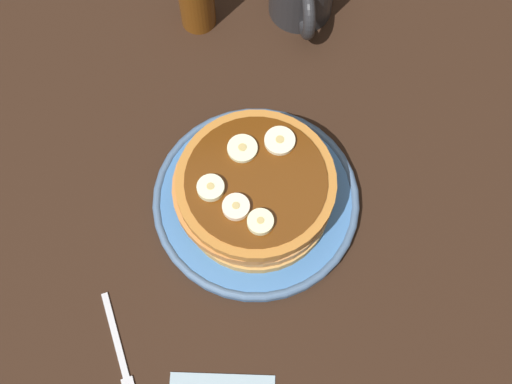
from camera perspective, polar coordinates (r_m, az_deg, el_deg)
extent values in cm
cube|color=black|center=(76.29, 0.00, -1.38)|extent=(140.00, 140.00, 3.00)
cylinder|color=#3F72B2|center=(74.26, 0.00, -0.77)|extent=(23.57, 23.57, 1.36)
torus|color=#496588|center=(73.82, 0.00, -0.63)|extent=(23.81, 23.81, 0.95)
cylinder|color=tan|center=(72.83, -0.25, -0.77)|extent=(16.78, 16.78, 1.29)
cylinder|color=tan|center=(71.98, 0.36, 0.28)|extent=(17.24, 17.24, 1.29)
cylinder|color=#C17C3F|center=(70.81, -0.49, 0.71)|extent=(17.30, 17.30, 1.29)
cylinder|color=#BD7630|center=(69.29, 0.40, 0.49)|extent=(17.46, 17.46, 1.29)
cylinder|color=#592B0A|center=(68.80, 0.00, 1.07)|extent=(15.49, 15.49, 0.16)
cylinder|color=#EDF0B8|center=(66.61, 0.54, -2.67)|extent=(2.79, 2.79, 0.94)
cylinder|color=tan|center=(66.13, 0.55, -2.52)|extent=(0.78, 0.78, 0.08)
cylinder|color=#ECF2C2|center=(68.17, -4.04, 0.35)|extent=(2.94, 2.94, 0.94)
cylinder|color=tan|center=(67.70, -4.07, 0.52)|extent=(0.82, 0.82, 0.08)
cylinder|color=#F2EDC4|center=(70.55, 2.12, 4.54)|extent=(3.41, 3.41, 0.70)
cylinder|color=tan|center=(70.21, 2.13, 4.69)|extent=(0.95, 0.95, 0.08)
cylinder|color=#FAE3C3|center=(67.24, -1.78, -1.36)|extent=(2.91, 2.91, 0.90)
cylinder|color=tan|center=(66.78, -1.80, -1.20)|extent=(0.82, 0.82, 0.08)
cylinder|color=#EBEFBC|center=(70.12, -1.21, 3.85)|extent=(3.32, 3.32, 0.66)
cylinder|color=tan|center=(69.79, -1.22, 3.99)|extent=(0.93, 0.93, 0.08)
torus|color=#262628|center=(82.84, 4.49, 15.61)|extent=(6.83, 1.50, 6.83)
cube|color=silver|center=(72.06, -12.40, -12.22)|extent=(9.39, 2.96, 0.50)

